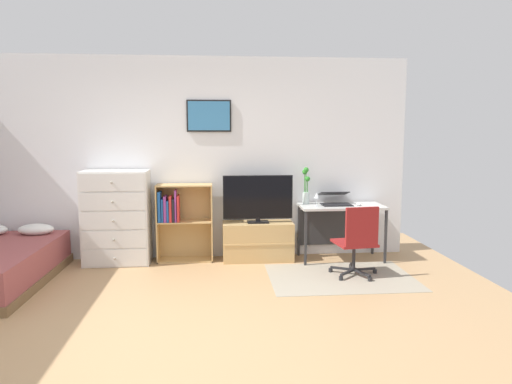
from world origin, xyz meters
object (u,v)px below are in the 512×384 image
Objects in this scene: office_chair at (357,240)px; dresser at (117,218)px; bookshelf at (179,218)px; wine_glass at (317,196)px; desk at (340,215)px; bamboo_vase at (306,187)px; computer_mouse at (359,204)px; tv_stand at (258,241)px; laptop at (335,199)px; television at (258,199)px.

dresser is at bearing 156.41° from office_chair.
dresser reaches higher than office_chair.
bookshelf reaches higher than wine_glass.
bamboo_vase is at bearing 171.04° from desk.
bamboo_vase is (-0.67, 0.18, 0.21)m from computer_mouse.
bamboo_vase is (-0.44, 0.94, 0.51)m from office_chair.
bamboo_vase reaches higher than tv_stand.
dresser reaches higher than computer_mouse.
laptop reaches higher than office_chair.
television is 0.83× the size of desk.
wine_glass is at bearing -179.17° from computer_mouse.
computer_mouse reaches higher than desk.
laptop is at bearing 0.52° from dresser.
dresser is 1.85m from television.
tv_stand is at bearing 179.54° from laptop.
office_chair is at bearing -23.41° from bookshelf.
dresser is 2.82× the size of laptop.
bookshelf is 2.33m from office_chair.
laptop reaches higher than desk.
laptop is at bearing -8.77° from bamboo_vase.
computer_mouse is 0.58× the size of wine_glass.
bookshelf is 1.19× the size of office_chair.
bookshelf reaches higher than office_chair.
tv_stand is 1.41m from office_chair.
television is 2.13× the size of laptop.
tv_stand is at bearing 134.27° from office_chair.
tv_stand is at bearing 170.95° from wine_glass.
bamboo_vase reaches higher than office_chair.
television is 1.34m from computer_mouse.
wine_glass is (1.81, -0.18, 0.29)m from bookshelf.
desk is at bearing -11.09° from laptop.
bamboo_vase is at bearing 0.48° from bookshelf.
bookshelf is at bearing 176.88° from tv_stand.
tv_stand is 1.01× the size of television.
office_chair is (2.14, -0.92, -0.13)m from bookshelf.
dresser is at bearing 179.46° from laptop.
laptop reaches higher than tv_stand.
bookshelf is at bearing -179.52° from bamboo_vase.
tv_stand is 0.84× the size of desk.
computer_mouse is 0.58m from wine_glass.
laptop is at bearing 0.61° from tv_stand.
wine_glass is (-0.35, -0.12, 0.28)m from desk.
bookshelf reaches higher than computer_mouse.
dresser reaches higher than tv_stand.
desk is (1.11, -0.00, 0.34)m from tv_stand.
office_chair is at bearing -16.21° from dresser.
laptop is at bearing 85.88° from office_chair.
computer_mouse is 0.21× the size of bamboo_vase.
computer_mouse is (1.33, -0.09, -0.07)m from television.
tv_stand is at bearing 179.96° from desk.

